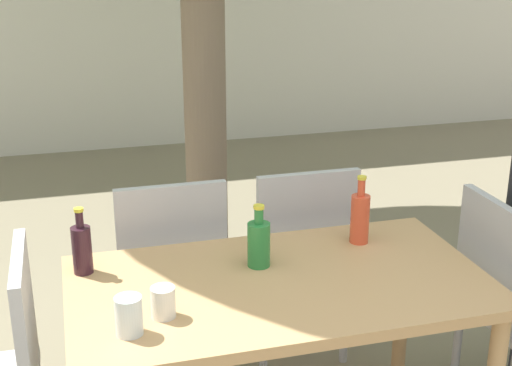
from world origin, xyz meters
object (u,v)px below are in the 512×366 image
(patio_chair_3, at_px, (299,250))
(green_bottle_1, at_px, (259,243))
(dining_table_front, at_px, (279,303))
(wine_bottle_2, at_px, (82,248))
(patio_chair_2, at_px, (170,265))
(soda_bottle_0, at_px, (360,217))
(drinking_glass_0, at_px, (163,302))
(drinking_glass_1, at_px, (129,316))

(patio_chair_3, bearing_deg, green_bottle_1, 57.08)
(dining_table_front, relative_size, patio_chair_3, 1.54)
(wine_bottle_2, bearing_deg, green_bottle_1, -10.36)
(patio_chair_2, height_order, green_bottle_1, green_bottle_1)
(soda_bottle_0, height_order, drinking_glass_0, soda_bottle_0)
(patio_chair_3, relative_size, wine_bottle_2, 3.87)
(dining_table_front, height_order, drinking_glass_0, drinking_glass_0)
(drinking_glass_0, relative_size, drinking_glass_1, 0.83)
(soda_bottle_0, bearing_deg, drinking_glass_0, -155.72)
(green_bottle_1, distance_m, wine_bottle_2, 0.61)
(dining_table_front, distance_m, drinking_glass_1, 0.59)
(patio_chair_2, bearing_deg, dining_table_front, 114.45)
(patio_chair_2, relative_size, drinking_glass_1, 7.78)
(patio_chair_3, distance_m, wine_bottle_2, 1.04)
(drinking_glass_0, bearing_deg, patio_chair_2, 80.30)
(drinking_glass_1, bearing_deg, green_bottle_1, 34.71)
(soda_bottle_0, xyz_separation_m, drinking_glass_1, (-0.92, -0.44, -0.04))
(wine_bottle_2, bearing_deg, patio_chair_2, 47.56)
(patio_chair_2, bearing_deg, wine_bottle_2, 47.56)
(dining_table_front, bearing_deg, soda_bottle_0, 30.20)
(dining_table_front, xyz_separation_m, patio_chair_2, (-0.29, 0.63, -0.11))
(dining_table_front, distance_m, green_bottle_1, 0.22)
(soda_bottle_0, xyz_separation_m, drinking_glass_0, (-0.80, -0.36, -0.05))
(patio_chair_3, height_order, green_bottle_1, green_bottle_1)
(patio_chair_2, relative_size, patio_chair_3, 1.00)
(green_bottle_1, relative_size, wine_bottle_2, 0.95)
(patio_chair_2, bearing_deg, drinking_glass_0, 80.30)
(soda_bottle_0, xyz_separation_m, wine_bottle_2, (-1.03, 0.01, -0.01))
(soda_bottle_0, bearing_deg, dining_table_front, -149.80)
(dining_table_front, xyz_separation_m, drinking_glass_0, (-0.42, -0.14, 0.14))
(patio_chair_3, bearing_deg, dining_table_front, 65.55)
(drinking_glass_0, bearing_deg, green_bottle_1, 35.13)
(soda_bottle_0, bearing_deg, patio_chair_3, 104.34)
(patio_chair_2, bearing_deg, soda_bottle_0, 149.18)
(patio_chair_2, distance_m, green_bottle_1, 0.63)
(drinking_glass_1, bearing_deg, patio_chair_3, 45.86)
(patio_chair_3, relative_size, drinking_glass_0, 9.43)
(patio_chair_3, bearing_deg, patio_chair_2, 0.00)
(green_bottle_1, bearing_deg, dining_table_front, -74.16)
(green_bottle_1, height_order, wine_bottle_2, wine_bottle_2)
(patio_chair_2, xyz_separation_m, drinking_glass_1, (-0.24, -0.84, 0.26))
(wine_bottle_2, bearing_deg, dining_table_front, -20.58)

